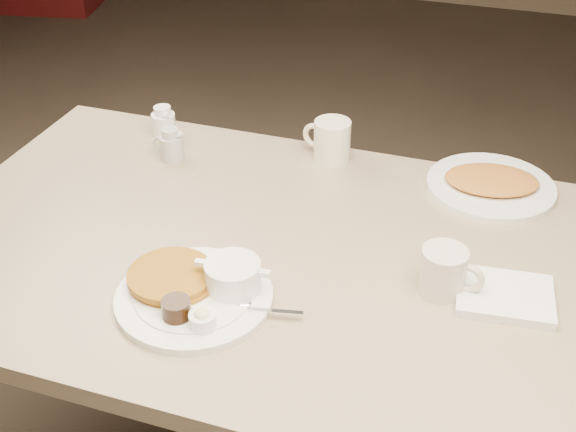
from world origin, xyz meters
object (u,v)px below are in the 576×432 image
(diner_table, at_px, (285,315))
(main_plate, at_px, (198,288))
(coffee_mug_near, at_px, (445,271))
(coffee_mug_far, at_px, (331,140))
(creamer_right, at_px, (164,122))
(creamer_left, at_px, (171,145))
(hash_plate, at_px, (491,184))

(diner_table, bearing_deg, main_plate, -118.61)
(coffee_mug_near, height_order, coffee_mug_far, coffee_mug_far)
(creamer_right, bearing_deg, diner_table, -39.43)
(coffee_mug_near, distance_m, coffee_mug_far, 0.53)
(main_plate, height_order, creamer_right, creamer_right)
(diner_table, xyz_separation_m, creamer_left, (-0.38, 0.26, 0.21))
(creamer_left, bearing_deg, main_plate, -58.88)
(coffee_mug_far, bearing_deg, main_plate, -98.73)
(diner_table, height_order, coffee_mug_far, coffee_mug_far)
(coffee_mug_near, bearing_deg, coffee_mug_far, 128.89)
(diner_table, xyz_separation_m, coffee_mug_near, (0.32, -0.03, 0.22))
(coffee_mug_far, xyz_separation_m, hash_plate, (0.38, -0.02, -0.04))
(hash_plate, bearing_deg, creamer_right, 179.91)
(coffee_mug_far, height_order, creamer_right, coffee_mug_far)
(creamer_left, height_order, creamer_right, same)
(main_plate, distance_m, creamer_left, 0.53)
(coffee_mug_near, height_order, hash_plate, coffee_mug_near)
(diner_table, relative_size, hash_plate, 4.45)
(coffee_mug_far, relative_size, creamer_right, 1.58)
(coffee_mug_near, distance_m, creamer_left, 0.75)
(creamer_left, relative_size, hash_plate, 0.26)
(coffee_mug_near, height_order, creamer_right, coffee_mug_near)
(creamer_right, xyz_separation_m, hash_plate, (0.81, -0.00, -0.02))
(creamer_left, relative_size, creamer_right, 1.04)
(creamer_left, height_order, hash_plate, creamer_left)
(diner_table, relative_size, creamer_left, 17.26)
(coffee_mug_far, bearing_deg, hash_plate, -2.81)
(diner_table, bearing_deg, creamer_right, 140.57)
(diner_table, height_order, creamer_left, creamer_left)
(main_plate, distance_m, coffee_mug_far, 0.58)
(creamer_left, bearing_deg, diner_table, -35.13)
(coffee_mug_far, distance_m, creamer_right, 0.43)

